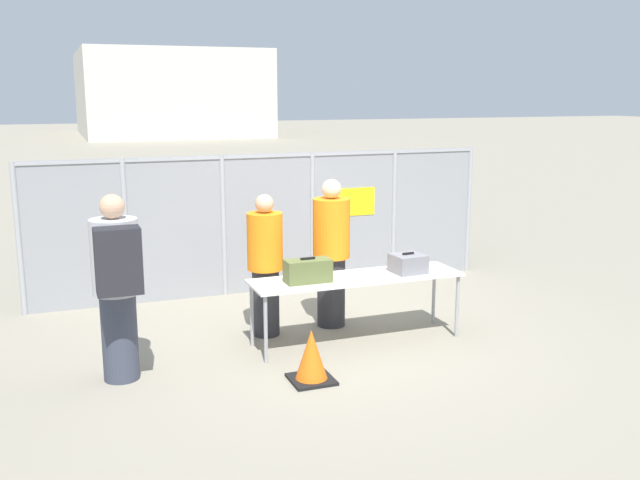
{
  "coord_description": "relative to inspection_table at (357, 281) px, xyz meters",
  "views": [
    {
      "loc": [
        -2.77,
        -7.01,
        2.72
      ],
      "look_at": [
        0.09,
        0.5,
        1.05
      ],
      "focal_mm": 40.0,
      "sensor_mm": 36.0,
      "label": 1
    }
  ],
  "objects": [
    {
      "name": "fence_section",
      "position": [
        -0.28,
        2.35,
        0.31
      ],
      "size": [
        6.44,
        0.07,
        1.91
      ],
      "color": "#9EA0A5",
      "rests_on": "ground_plane"
    },
    {
      "name": "ground_plane",
      "position": [
        -0.29,
        0.1,
        -0.69
      ],
      "size": [
        120.0,
        120.0,
        0.0
      ],
      "primitive_type": "plane",
      "color": "gray"
    },
    {
      "name": "utility_trailer",
      "position": [
        1.27,
        3.86,
        -0.29
      ],
      "size": [
        4.14,
        2.35,
        0.67
      ],
      "color": "#4C6B47",
      "rests_on": "ground_plane"
    },
    {
      "name": "traveler_hooded",
      "position": [
        -2.55,
        -0.23,
        0.3
      ],
      "size": [
        0.45,
        0.69,
        1.8
      ],
      "rotation": [
        0.0,
        0.0,
        0.34
      ],
      "color": "#383D4C",
      "rests_on": "ground_plane"
    },
    {
      "name": "traffic_cone",
      "position": [
        -0.85,
        -0.87,
        -0.45
      ],
      "size": [
        0.41,
        0.41,
        0.51
      ],
      "color": "black",
      "rests_on": "ground_plane"
    },
    {
      "name": "suitcase_olive",
      "position": [
        -0.58,
        -0.03,
        0.18
      ],
      "size": [
        0.49,
        0.23,
        0.27
      ],
      "color": "#566033",
      "rests_on": "inspection_table"
    },
    {
      "name": "security_worker_far",
      "position": [
        -0.87,
        0.57,
        0.15
      ],
      "size": [
        0.4,
        0.4,
        1.62
      ],
      "rotation": [
        0.0,
        0.0,
        3.5
      ],
      "color": "#2D2D33",
      "rests_on": "ground_plane"
    },
    {
      "name": "distant_hangar",
      "position": [
        4.44,
        40.79,
        1.93
      ],
      "size": [
        10.85,
        13.19,
        5.24
      ],
      "color": "beige",
      "rests_on": "ground_plane"
    },
    {
      "name": "suitcase_grey",
      "position": [
        0.6,
        -0.04,
        0.16
      ],
      "size": [
        0.36,
        0.35,
        0.23
      ],
      "color": "slate",
      "rests_on": "inspection_table"
    },
    {
      "name": "inspection_table",
      "position": [
        0.0,
        0.0,
        0.0
      ],
      "size": [
        2.36,
        0.65,
        0.74
      ],
      "color": "silver",
      "rests_on": "ground_plane"
    },
    {
      "name": "security_worker_near",
      "position": [
        -0.05,
        0.62,
        0.21
      ],
      "size": [
        0.43,
        0.43,
        1.75
      ],
      "rotation": [
        0.0,
        0.0,
        3.47
      ],
      "color": "#2D2D33",
      "rests_on": "ground_plane"
    }
  ]
}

